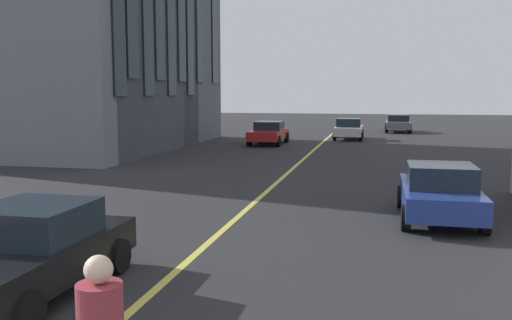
% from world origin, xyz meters
% --- Properties ---
extents(lane_centre_line, '(80.00, 0.16, 0.01)m').
position_xyz_m(lane_centre_line, '(20.00, 0.00, 0.00)').
color(lane_centre_line, '#D8C64C').
rests_on(lane_centre_line, ground_plane).
extents(car_red_parked_a, '(4.40, 1.95, 1.37)m').
position_xyz_m(car_red_parked_a, '(30.65, 3.08, 0.70)').
color(car_red_parked_a, '#B21E1E').
rests_on(car_red_parked_a, ground_plane).
extents(car_black_parked_b, '(3.90, 1.89, 1.40)m').
position_xyz_m(car_black_parked_b, '(5.20, 1.79, 0.70)').
color(car_black_parked_b, black).
rests_on(car_black_parked_b, ground_plane).
extents(car_blue_trailing, '(3.90, 1.89, 1.40)m').
position_xyz_m(car_blue_trailing, '(11.81, -4.90, 0.70)').
color(car_blue_trailing, navy).
rests_on(car_blue_trailing, ground_plane).
extents(car_grey_oncoming, '(4.40, 1.95, 1.37)m').
position_xyz_m(car_grey_oncoming, '(42.89, -4.90, 0.70)').
color(car_grey_oncoming, slate).
rests_on(car_grey_oncoming, ground_plane).
extents(car_white_far, '(3.90, 1.89, 1.40)m').
position_xyz_m(car_white_far, '(35.17, -1.47, 0.70)').
color(car_white_far, silver).
rests_on(car_white_far, ground_plane).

